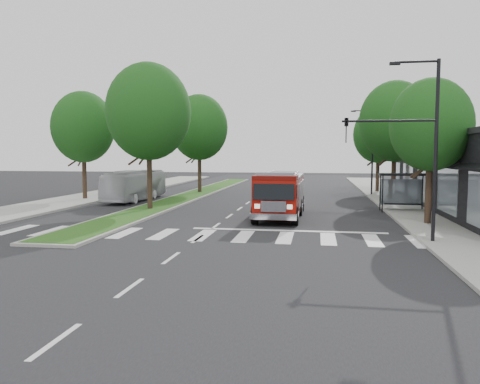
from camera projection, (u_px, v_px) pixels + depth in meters
The scene contains 15 objects.
ground at pixel (216, 226), 25.67m from camera, with size 140.00×140.00×0.00m, color black.
sidewalk_right at pixel (416, 208), 33.48m from camera, with size 5.00×80.00×0.15m, color gray.
sidewalk_left at pixel (67, 201), 37.85m from camera, with size 5.00×80.00×0.15m, color gray.
median at pixel (195, 194), 44.34m from camera, with size 3.00×50.00×0.15m.
bus_shelter at pixel (403, 182), 31.70m from camera, with size 3.20×1.60×2.61m.
tree_right_near at pixel (431, 125), 25.32m from camera, with size 4.40×4.40×8.05m.
tree_right_mid at pixel (395, 121), 37.04m from camera, with size 5.60×5.60×9.72m.
tree_right_far at pixel (378, 135), 46.92m from camera, with size 5.00×5.00×8.73m.
tree_median_near at pixel (149, 112), 31.98m from camera, with size 5.80×5.80×10.16m.
tree_median_far at pixel (199, 127), 45.77m from camera, with size 5.60×5.60×9.72m.
tree_left_mid at pixel (83, 127), 39.22m from camera, with size 5.20×5.20×9.16m.
streetlight_right_near at pixel (415, 138), 20.29m from camera, with size 4.08×0.22×8.00m.
streetlight_right_far at pixel (371, 148), 43.29m from camera, with size 2.11×0.20×8.00m.
fire_engine at pixel (281, 195), 29.07m from camera, with size 2.73×8.46×2.92m.
city_bus at pixel (135, 185), 39.29m from camera, with size 2.13×9.12×2.54m, color silver.
Camera 1 is at (5.44, -24.88, 4.00)m, focal length 35.00 mm.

